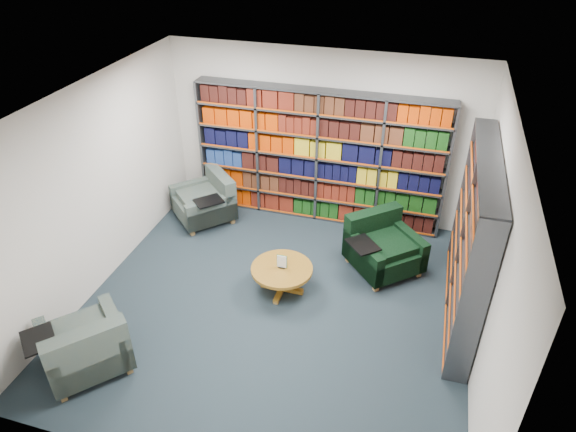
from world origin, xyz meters
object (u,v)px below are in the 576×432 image
(chair_green_right, at_px, (381,247))
(coffee_table, at_px, (282,272))
(chair_teal_front, at_px, (86,349))
(chair_teal_left, at_px, (208,201))

(chair_green_right, relative_size, coffee_table, 1.49)
(chair_teal_front, bearing_deg, chair_teal_left, 90.02)
(chair_teal_left, xyz_separation_m, chair_green_right, (2.97, -0.51, 0.01))
(chair_teal_front, xyz_separation_m, coffee_table, (1.74, 1.96, -0.01))
(chair_green_right, height_order, coffee_table, chair_green_right)
(chair_teal_left, height_order, coffee_table, chair_teal_left)
(chair_green_right, bearing_deg, coffee_table, -142.23)
(chair_green_right, height_order, chair_teal_front, chair_green_right)
(coffee_table, bearing_deg, chair_teal_left, 139.99)
(chair_green_right, distance_m, chair_teal_front, 4.16)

